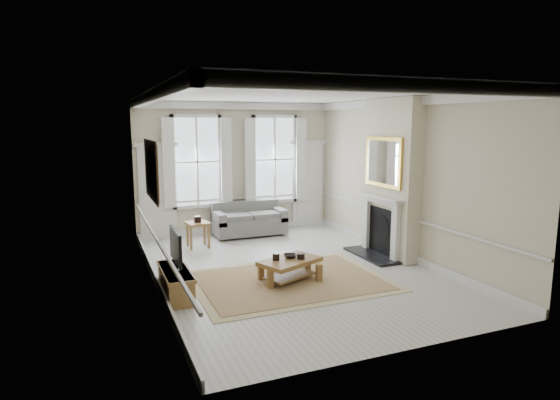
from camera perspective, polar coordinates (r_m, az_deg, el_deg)
name	(u,v)px	position (r m, az deg, el deg)	size (l,w,h in m)	color
floor	(291,270)	(9.34, 1.31, -8.51)	(7.20, 7.20, 0.00)	#B7B5AD
ceiling	(291,94)	(8.91, 1.40, 12.79)	(7.20, 7.20, 0.00)	white
back_wall	(237,168)	(12.33, -5.32, 3.90)	(5.20, 5.20, 0.00)	beige
left_wall	(152,192)	(8.29, -15.37, 0.93)	(7.20, 7.20, 0.00)	beige
right_wall	(403,179)	(10.28, 14.79, 2.53)	(7.20, 7.20, 0.00)	beige
window_left	(197,162)	(12.01, -10.09, 4.60)	(1.26, 0.20, 2.20)	#B2BCC6
window_right	(274,159)	(12.61, -0.68, 4.97)	(1.26, 0.20, 2.20)	#B2BCC6
door_left	(158,193)	(11.94, -14.69, 0.79)	(0.90, 0.08, 2.30)	silver
door_right	(308,185)	(13.10, 3.38, 1.82)	(0.90, 0.08, 2.30)	silver
painting	(151,170)	(8.55, -15.44, 3.54)	(0.05, 1.66, 1.06)	#A2631B
chimney_breast	(391,178)	(10.33, 13.35, 2.62)	(0.35, 1.70, 3.38)	beige
hearth	(371,255)	(10.42, 11.08, -6.64)	(0.55, 1.50, 0.05)	black
fireplace	(380,223)	(10.36, 12.13, -2.74)	(0.21, 1.45, 1.33)	silver
mirror	(383,162)	(10.18, 12.43, 4.54)	(0.06, 1.26, 1.06)	gold
sofa	(249,221)	(12.12, -3.85, -2.61)	(1.82, 0.89, 0.85)	#595957
side_table	(198,227)	(11.04, -10.00, -3.24)	(0.55, 0.55, 0.60)	brown
rug	(290,281)	(8.70, 1.19, -9.80)	(3.50, 2.60, 0.02)	olive
coffee_table	(290,264)	(8.60, 1.20, -7.75)	(1.27, 1.02, 0.42)	brown
ceramic_pot_a	(276,257)	(8.51, -0.49, -6.92)	(0.13, 0.13, 0.13)	black
ceramic_pot_b	(301,256)	(8.60, 2.57, -6.86)	(0.14, 0.14, 0.10)	black
bowl	(290,256)	(8.68, 1.25, -6.84)	(0.25, 0.25, 0.06)	black
tv_stand	(176,283)	(8.14, -12.59, -9.82)	(0.41, 1.26, 0.45)	brown
tv	(176,247)	(7.96, -12.59, -5.58)	(0.08, 0.90, 0.68)	black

